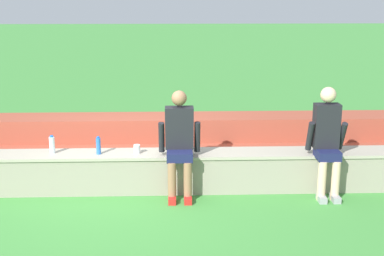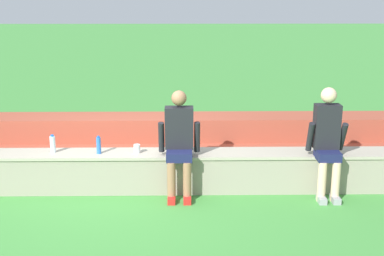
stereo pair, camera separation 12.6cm
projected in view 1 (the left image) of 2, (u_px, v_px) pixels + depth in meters
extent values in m
plane|color=#428E3D|center=(119.00, 196.00, 6.97)|extent=(80.00, 80.00, 0.00)
cube|color=gray|center=(120.00, 172.00, 7.11)|extent=(9.75, 0.44, 0.54)
cube|color=#ABA28E|center=(119.00, 154.00, 7.05)|extent=(9.79, 0.48, 0.04)
cube|color=#A04935|center=(125.00, 162.00, 7.78)|extent=(13.74, 0.64, 0.37)
cube|color=#9E4833|center=(128.00, 139.00, 8.35)|extent=(13.74, 0.64, 0.75)
cylinder|color=#996B4C|center=(172.00, 182.00, 6.73)|extent=(0.11, 0.11, 0.54)
cylinder|color=#996B4C|center=(188.00, 182.00, 6.74)|extent=(0.11, 0.11, 0.54)
cube|color=red|center=(172.00, 200.00, 6.75)|extent=(0.10, 0.22, 0.08)
cube|color=red|center=(188.00, 199.00, 6.76)|extent=(0.10, 0.22, 0.08)
cube|color=#191E47|center=(180.00, 155.00, 6.77)|extent=(0.34, 0.30, 0.12)
cube|color=black|center=(179.00, 128.00, 6.85)|extent=(0.38, 0.20, 0.56)
sphere|color=#996B4C|center=(179.00, 98.00, 6.75)|extent=(0.20, 0.20, 0.20)
cylinder|color=black|center=(162.00, 137.00, 6.85)|extent=(0.08, 0.16, 0.43)
cylinder|color=black|center=(197.00, 137.00, 6.87)|extent=(0.08, 0.14, 0.43)
cylinder|color=beige|center=(322.00, 181.00, 6.77)|extent=(0.11, 0.11, 0.54)
cylinder|color=beige|center=(335.00, 181.00, 6.78)|extent=(0.11, 0.11, 0.54)
cube|color=#99999E|center=(321.00, 198.00, 6.79)|extent=(0.10, 0.22, 0.08)
cube|color=#99999E|center=(335.00, 198.00, 6.80)|extent=(0.10, 0.22, 0.08)
cube|color=#191E47|center=(327.00, 154.00, 6.82)|extent=(0.30, 0.33, 0.12)
cube|color=black|center=(326.00, 126.00, 6.86)|extent=(0.33, 0.20, 0.60)
sphere|color=beige|center=(328.00, 95.00, 6.75)|extent=(0.21, 0.21, 0.21)
cylinder|color=black|center=(310.00, 136.00, 6.87)|extent=(0.08, 0.21, 0.42)
cylinder|color=black|center=(342.00, 136.00, 6.88)|extent=(0.08, 0.24, 0.42)
cylinder|color=silver|center=(52.00, 145.00, 7.00)|extent=(0.07, 0.07, 0.23)
cylinder|color=blue|center=(51.00, 136.00, 6.97)|extent=(0.04, 0.04, 0.02)
cylinder|color=blue|center=(98.00, 146.00, 6.97)|extent=(0.06, 0.06, 0.23)
cylinder|color=blue|center=(98.00, 137.00, 6.94)|extent=(0.04, 0.04, 0.02)
cylinder|color=white|center=(137.00, 149.00, 7.01)|extent=(0.09, 0.09, 0.12)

